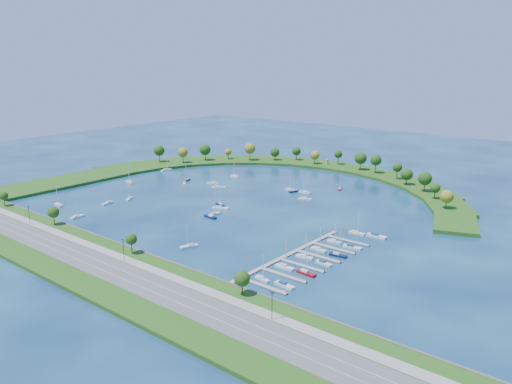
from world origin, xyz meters
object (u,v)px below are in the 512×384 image
Objects in this scene: moored_boat_12 at (305,192)px; moored_boat_13 at (235,176)px; moored_boat_16 at (185,183)px; moored_boat_17 at (218,187)px; moored_boat_5 at (305,198)px; moored_boat_19 at (130,182)px; moored_boat_15 at (340,188)px; docked_boat_5 at (324,263)px; harbor_tower at (327,162)px; moored_boat_4 at (187,180)px; docked_boat_8 at (334,241)px; docked_boat_11 at (376,236)px; docked_boat_6 at (319,249)px; moored_boat_0 at (220,204)px; moored_boat_3 at (129,198)px; dock_system at (302,258)px; moored_boat_11 at (108,202)px; docked_boat_1 at (284,285)px; moored_boat_2 at (214,214)px; moored_boat_14 at (220,208)px; moored_boat_1 at (290,189)px; docked_boat_10 at (357,232)px; docked_boat_9 at (352,247)px; moored_boat_20 at (77,216)px; moored_boat_10 at (212,183)px; docked_boat_3 at (306,272)px; moored_boat_18 at (59,204)px; moored_boat_9 at (166,170)px; docked_boat_0 at (262,278)px; moored_boat_6 at (189,246)px; docked_boat_4 at (304,256)px; docked_boat_7 at (338,254)px; moored_boat_7 at (294,191)px; docked_boat_2 at (284,266)px.

moored_boat_13 is at bearing -11.70° from moored_boat_12.
moored_boat_17 reaches higher than moored_boat_16.
moored_boat_5 is 128.42m from moored_boat_19.
docked_boat_5 is (60.91, -117.82, -0.27)m from moored_boat_15.
moored_boat_4 is at bearing -116.16° from harbor_tower.
moored_boat_19 reaches higher than docked_boat_8.
moored_boat_15 is at bearing 131.26° from docked_boat_11.
moored_boat_4 is 159.62m from docked_boat_6.
moored_boat_3 is (-53.11, -26.45, 0.00)m from moored_boat_0.
moored_boat_0 is at bearing 155.52° from dock_system.
moored_boat_11 reaches higher than moored_boat_0.
moored_boat_15 is 1.13× the size of docked_boat_1.
moored_boat_5 is at bearing -147.52° from moored_boat_19.
moored_boat_2 is 0.84× the size of moored_boat_14.
moored_boat_0 is 0.83× the size of moored_boat_17.
docked_boat_10 is at bearing -53.96° from moored_boat_1.
moored_boat_13 is 1.04× the size of docked_boat_6.
moored_boat_20 is at bearing -164.79° from docked_boat_9.
moored_boat_12 reaches higher than harbor_tower.
moored_boat_10 is 1.46× the size of docked_boat_5.
docked_boat_9 is 20.86m from docked_boat_10.
docked_boat_3 is at bearing 17.29° from moored_boat_16.
moored_boat_4 is 32.44m from moored_boat_17.
moored_boat_15 is 0.88× the size of moored_boat_18.
moored_boat_9 reaches higher than docked_boat_10.
docked_boat_0 is at bearing 43.69° from moored_boat_3.
moored_boat_18 is at bearing -28.48° from moored_boat_4.
moored_boat_6 reaches higher than moored_boat_2.
moored_boat_17 is 65.71m from moored_boat_19.
moored_boat_9 reaches higher than docked_boat_4.
docked_boat_4 reaches higher than docked_boat_5.
moored_boat_0 reaches higher than docked_boat_11.
moored_boat_9 is (-136.94, 105.59, 0.02)m from moored_boat_6.
moored_boat_14 is 1.33× the size of docked_boat_0.
docked_boat_7 reaches higher than docked_boat_6.
moored_boat_2 is 1.46× the size of docked_boat_5.
docked_boat_1 is at bearing 106.58° from moored_boat_6.
moored_boat_13 reaches higher than docked_boat_1.
docked_boat_5 is (153.94, -62.33, -0.27)m from moored_boat_16.
moored_boat_17 reaches higher than docked_boat_5.
moored_boat_19 reaches higher than moored_boat_7.
harbor_tower is 0.30× the size of moored_boat_14.
moored_boat_20 is 145.13m from docked_boat_5.
moored_boat_4 is 1.09× the size of moored_boat_15.
docked_boat_5 is (172.10, 23.66, -0.31)m from moored_boat_18.
docked_boat_2 is 1.06× the size of docked_boat_10.
docked_boat_3 is at bearing -80.50° from docked_boat_8.
moored_boat_10 is 147.77m from docked_boat_4.
moored_boat_15 is at bearing 135.60° from moored_boat_11.
moored_boat_9 is 71.22m from moored_boat_17.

